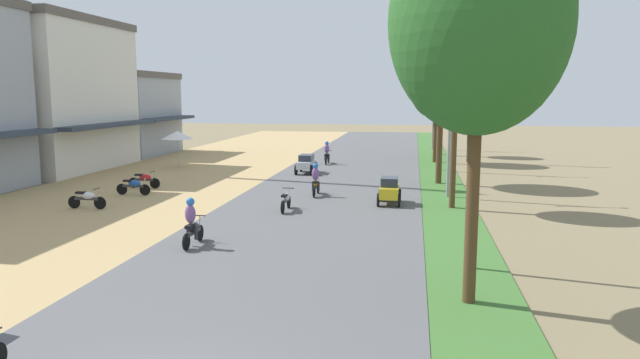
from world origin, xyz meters
TOP-DOWN VIEW (x-y plane):
  - shophouse_mid at (-19.98, 28.28)m, footprint 8.52×10.92m
  - shophouse_far at (-19.97, 38.65)m, footprint 7.82×8.46m
  - parked_motorbike_second at (-10.16, 15.72)m, footprint 1.80×0.54m
  - parked_motorbike_third at (-9.81, 19.41)m, footprint 1.80×0.54m
  - parked_motorbike_fourth at (-10.25, 21.52)m, footprint 1.80×0.54m
  - vendor_umbrella at (-12.01, 30.33)m, footprint 2.20×2.20m
  - median_tree_nearest at (5.51, 6.37)m, footprint 4.19×4.19m
  - median_tree_second at (5.84, 18.58)m, footprint 3.01×3.01m
  - median_tree_third at (5.53, 25.85)m, footprint 4.04×4.04m
  - median_tree_fourth at (5.64, 36.35)m, footprint 3.82×3.82m
  - median_tree_fifth at (5.92, 42.07)m, footprint 2.87×2.87m
  - streetlamp_near at (5.80, 9.27)m, footprint 3.16×0.20m
  - streetlamp_mid at (5.80, 21.42)m, footprint 3.16×0.20m
  - streetlamp_far at (5.80, 31.65)m, footprint 3.16×0.20m
  - streetlamp_farthest at (5.80, 46.97)m, footprint 3.16×0.20m
  - utility_pole_near at (8.15, 37.36)m, footprint 1.80×0.20m
  - car_hatchback_yellow at (3.03, 18.95)m, footprint 1.04×2.00m
  - car_sedan_silver at (-2.67, 28.68)m, footprint 1.10×2.26m
  - motorbike_ahead_second at (-3.15, 10.30)m, footprint 0.54×1.80m
  - motorbike_ahead_third at (-1.35, 16.62)m, footprint 0.54×1.80m
  - motorbike_ahead_fourth at (-0.69, 20.56)m, footprint 0.54×1.80m
  - motorbike_ahead_fifth at (-2.09, 33.81)m, footprint 0.54×1.80m

SIDE VIEW (x-z plane):
  - parked_motorbike_second at x=-10.16m, z-range 0.08..1.02m
  - parked_motorbike_third at x=-9.81m, z-range 0.08..1.02m
  - parked_motorbike_fourth at x=-10.25m, z-range 0.08..1.02m
  - motorbike_ahead_third at x=-1.35m, z-range 0.10..1.04m
  - car_sedan_silver at x=-2.67m, z-range 0.15..1.34m
  - car_hatchback_yellow at x=3.03m, z-range 0.13..1.36m
  - motorbike_ahead_second at x=-3.15m, z-range 0.03..1.69m
  - motorbike_ahead_fourth at x=-0.69m, z-range 0.03..1.69m
  - motorbike_ahead_fifth at x=-2.09m, z-range 0.03..1.69m
  - vendor_umbrella at x=-12.01m, z-range 1.05..3.57m
  - shophouse_far at x=-19.97m, z-range 0.01..6.91m
  - streetlamp_mid at x=5.80m, z-range 0.64..7.71m
  - streetlamp_farthest at x=5.80m, z-range 0.64..7.81m
  - streetlamp_near at x=5.80m, z-range 0.65..7.93m
  - streetlamp_far at x=5.80m, z-range 0.66..8.91m
  - shophouse_mid at x=-19.98m, z-range 0.00..10.10m
  - utility_pole_near at x=8.15m, z-range 0.19..10.14m
  - median_tree_fourth at x=5.64m, z-range 1.66..9.36m
  - median_tree_second at x=5.84m, z-range 2.20..9.73m
  - median_tree_third at x=5.53m, z-range 2.06..9.89m
  - median_tree_fifth at x=5.92m, z-range 2.40..10.87m
  - median_tree_nearest at x=5.51m, z-range 2.08..11.42m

